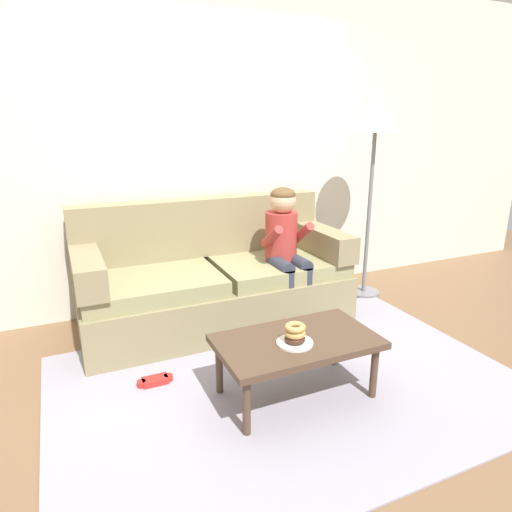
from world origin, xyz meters
TOP-DOWN VIEW (x-y plane):
  - ground at (0.00, 0.00)m, footprint 10.00×10.00m
  - wall_back at (0.00, 1.40)m, footprint 8.00×0.10m
  - area_rug at (0.00, -0.25)m, footprint 2.87×1.99m
  - couch at (-0.11, 0.85)m, footprint 2.11×0.90m
  - coffee_table at (-0.02, -0.37)m, footprint 0.94×0.54m
  - person_child at (0.43, 0.64)m, footprint 0.34×0.58m
  - plate at (-0.06, -0.42)m, footprint 0.21×0.21m
  - donut at (-0.06, -0.42)m, footprint 0.15×0.15m
  - donut_second at (-0.06, -0.42)m, footprint 0.16×0.16m
  - donut_third at (-0.06, -0.42)m, footprint 0.15×0.15m
  - toy_controller at (-0.77, 0.10)m, footprint 0.23×0.09m
  - floor_lamp at (1.39, 0.84)m, footprint 0.42×0.42m

SIDE VIEW (x-z plane):
  - ground at x=0.00m, z-range 0.00..0.00m
  - area_rug at x=0.00m, z-range 0.00..0.01m
  - toy_controller at x=-0.77m, z-range 0.00..0.05m
  - coffee_table at x=-0.02m, z-range 0.15..0.53m
  - couch at x=-0.11m, z-range -0.14..0.84m
  - plate at x=-0.06m, z-range 0.38..0.40m
  - donut at x=-0.06m, z-range 0.40..0.43m
  - donut_second at x=-0.06m, z-range 0.43..0.47m
  - donut_third at x=-0.06m, z-range 0.47..0.51m
  - person_child at x=0.43m, z-range 0.12..1.22m
  - wall_back at x=0.00m, z-range 0.00..2.80m
  - floor_lamp at x=1.39m, z-range 0.63..2.40m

